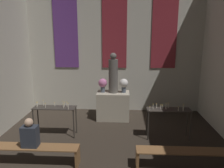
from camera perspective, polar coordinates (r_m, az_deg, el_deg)
name	(u,v)px	position (r m, az deg, el deg)	size (l,w,h in m)	color
wall_back	(115,41)	(8.37, 0.66, 11.09)	(6.77, 0.16, 5.33)	beige
altar	(113,106)	(7.76, 0.31, -5.66)	(1.12, 0.71, 0.97)	#ADA38E
statue	(113,74)	(7.48, 0.32, 2.51)	(0.32, 0.32, 1.38)	#5B5651
flower_vase_left	(103,84)	(7.57, -2.44, 0.04)	(0.30, 0.30, 0.49)	#4C5666
flower_vase_right	(124,84)	(7.54, 3.09, -0.02)	(0.30, 0.30, 0.49)	#4C5666
candle_rack_left	(55,112)	(6.65, -14.72, -6.99)	(1.23, 0.40, 1.07)	#332D28
candle_rack_right	(168,114)	(6.47, 14.53, -7.53)	(1.23, 0.40, 1.08)	#332D28
pew_back_left	(29,150)	(5.60, -20.89, -15.90)	(2.32, 0.36, 0.44)	brown
pew_back_right	(188,155)	(5.37, 19.34, -17.06)	(2.32, 0.36, 0.44)	brown
person_seated	(30,134)	(5.40, -20.65, -12.23)	(0.36, 0.24, 0.68)	#282D38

